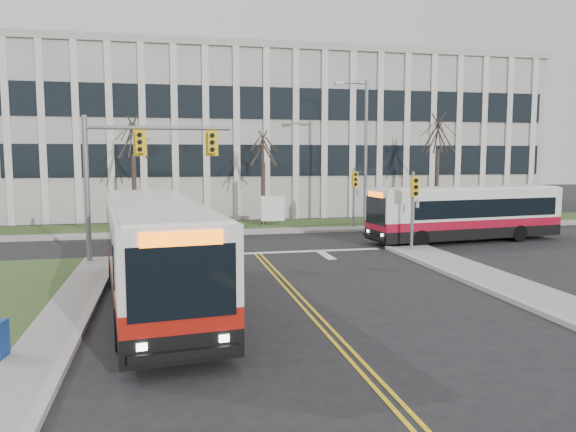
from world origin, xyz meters
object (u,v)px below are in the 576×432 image
(streetlight, at_px, (363,145))
(bus_main, at_px, (155,255))
(bus_cross, at_px, (465,215))
(directory_sign, at_px, (273,209))

(streetlight, bearing_deg, bus_main, -127.12)
(bus_main, distance_m, bus_cross, 18.56)
(streetlight, relative_size, directory_sign, 4.60)
(directory_sign, distance_m, bus_cross, 11.94)
(directory_sign, bearing_deg, streetlight, -13.23)
(streetlight, distance_m, directory_sign, 6.96)
(streetlight, distance_m, bus_main, 20.95)
(streetlight, relative_size, bus_cross, 0.87)
(streetlight, xyz_separation_m, directory_sign, (-5.53, 1.30, -4.02))
(bus_cross, bearing_deg, streetlight, -160.33)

